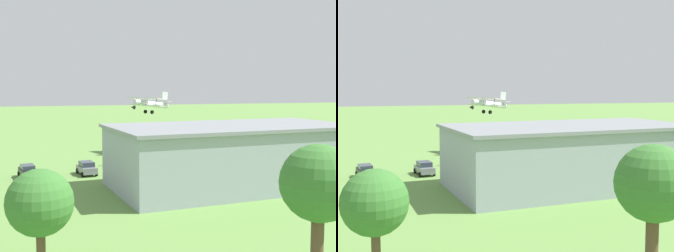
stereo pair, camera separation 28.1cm
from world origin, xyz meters
TOP-DOWN VIEW (x-y plane):
  - ground_plane at (0.00, 0.00)m, footprint 400.00×400.00m
  - hangar at (3.63, 28.36)m, footprint 27.35×15.45m
  - biplane at (5.61, 2.59)m, footprint 7.46×8.93m
  - car_green at (-8.54, 15.73)m, footprint 2.27×4.73m
  - car_grey at (17.99, 16.95)m, footprint 2.33×4.09m
  - car_black at (25.01, 16.79)m, footprint 2.35×4.32m
  - person_beside_truck at (13.80, 15.58)m, footprint 0.51×0.51m
  - person_by_parked_cars at (12.27, 16.72)m, footprint 0.54×0.54m
  - person_at_fence_line at (14.48, 11.55)m, footprint 0.52×0.52m
  - person_watching_takeoff at (-3.91, 13.43)m, footprint 0.47×0.47m
  - tree_by_windsock at (11.19, 52.93)m, footprint 4.08×4.08m
  - tree_behind_hangar_left at (24.85, 46.68)m, footprint 3.79×3.79m

SIDE VIEW (x-z plane):
  - ground_plane at x=0.00m, z-range 0.00..0.00m
  - person_watching_takeoff at x=-3.91m, z-range -0.01..1.51m
  - person_at_fence_line at x=14.48m, z-range -0.01..1.62m
  - car_black at x=25.01m, z-range 0.04..1.64m
  - car_grey at x=17.99m, z-range 0.03..1.68m
  - person_by_parked_cars at x=12.27m, z-range 0.00..1.73m
  - person_beside_truck at x=13.80m, z-range 0.00..1.78m
  - car_green at x=-8.54m, z-range 0.02..1.77m
  - hangar at x=3.63m, z-range 0.01..6.78m
  - tree_behind_hangar_left at x=24.85m, z-range 1.23..7.57m
  - tree_by_windsock at x=11.19m, z-range 1.82..9.75m
  - biplane at x=5.61m, z-range 6.47..10.10m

